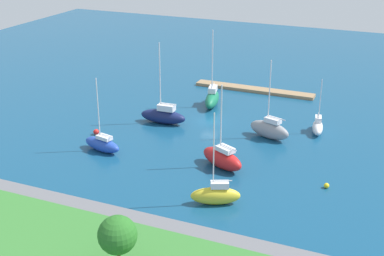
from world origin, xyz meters
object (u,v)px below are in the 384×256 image
object	(u,v)px
sailboat_blue_by_breakwater	(102,144)
mooring_buoy_red	(96,132)
sailboat_green_lone_north	(212,98)
pier_dock	(254,90)
sailboat_white_along_channel	(318,126)
sailboat_red_west_end	(222,158)
sailboat_navy_lone_south	(163,115)
sailboat_yellow_east_end	(216,195)
sailboat_gray_outer_mooring	(269,129)
mooring_buoy_yellow	(327,186)
park_tree_west	(117,235)

from	to	relation	value
sailboat_blue_by_breakwater	mooring_buoy_red	bearing A→B (deg)	-37.39
sailboat_green_lone_north	pier_dock	bearing A→B (deg)	145.94
sailboat_green_lone_north	sailboat_white_along_channel	xyz separation A→B (m)	(-19.08, 4.82, -0.38)
sailboat_green_lone_north	mooring_buoy_red	size ratio (longest dim) A/B	15.16
sailboat_red_west_end	sailboat_white_along_channel	bearing A→B (deg)	-92.31
sailboat_blue_by_breakwater	sailboat_red_west_end	world-z (taller)	sailboat_red_west_end
sailboat_navy_lone_south	sailboat_yellow_east_end	xyz separation A→B (m)	(-16.67, 20.36, -0.09)
pier_dock	sailboat_red_west_end	xyz separation A→B (m)	(-5.65, 32.54, 1.08)
sailboat_yellow_east_end	sailboat_gray_outer_mooring	xyz separation A→B (m)	(-0.41, -21.18, 0.21)
sailboat_white_along_channel	sailboat_blue_by_breakwater	world-z (taller)	sailboat_blue_by_breakwater
sailboat_navy_lone_south	sailboat_gray_outer_mooring	xyz separation A→B (m)	(-17.08, -0.83, 0.12)
sailboat_yellow_east_end	mooring_buoy_yellow	size ratio (longest dim) A/B	17.11
sailboat_red_west_end	sailboat_green_lone_north	bearing A→B (deg)	-39.46
sailboat_red_west_end	sailboat_blue_by_breakwater	bearing A→B (deg)	31.88
mooring_buoy_yellow	mooring_buoy_red	distance (m)	35.15
mooring_buoy_red	mooring_buoy_yellow	bearing A→B (deg)	174.74
park_tree_west	sailboat_gray_outer_mooring	bearing A→B (deg)	-95.67
sailboat_red_west_end	park_tree_west	bearing A→B (deg)	114.59
sailboat_green_lone_north	sailboat_yellow_east_end	bearing A→B (deg)	9.39
park_tree_west	sailboat_gray_outer_mooring	size ratio (longest dim) A/B	0.43
park_tree_west	sailboat_white_along_channel	xyz separation A→B (m)	(-9.88, -42.27, -3.70)
sailboat_red_west_end	mooring_buoy_yellow	size ratio (longest dim) A/B	17.20
sailboat_red_west_end	mooring_buoy_red	size ratio (longest dim) A/B	12.91
sailboat_navy_lone_south	sailboat_yellow_east_end	distance (m)	26.31
sailboat_blue_by_breakwater	mooring_buoy_yellow	bearing A→B (deg)	-165.45
park_tree_west	sailboat_red_west_end	size ratio (longest dim) A/B	0.45
sailboat_yellow_east_end	sailboat_red_west_end	bearing A→B (deg)	-98.04
sailboat_blue_by_breakwater	sailboat_gray_outer_mooring	size ratio (longest dim) A/B	0.90
sailboat_white_along_channel	sailboat_navy_lone_south	size ratio (longest dim) A/B	0.66
sailboat_white_along_channel	sailboat_blue_by_breakwater	size ratio (longest dim) A/B	0.80
sailboat_yellow_east_end	sailboat_blue_by_breakwater	bearing A→B (deg)	-44.40
park_tree_west	mooring_buoy_red	distance (m)	35.24
sailboat_gray_outer_mooring	mooring_buoy_yellow	xyz separation A→B (m)	(-10.67, 12.26, -1.10)
pier_dock	mooring_buoy_yellow	size ratio (longest dim) A/B	34.23
sailboat_navy_lone_south	mooring_buoy_red	bearing A→B (deg)	45.51
sailboat_white_along_channel	mooring_buoy_yellow	bearing A→B (deg)	2.96
sailboat_blue_by_breakwater	sailboat_red_west_end	distance (m)	17.37
sailboat_white_along_channel	sailboat_blue_by_breakwater	xyz separation A→B (m)	(26.47, 18.71, 0.07)
sailboat_navy_lone_south	sailboat_blue_by_breakwater	bearing A→B (deg)	72.95
park_tree_west	sailboat_red_west_end	bearing A→B (deg)	-91.55
mooring_buoy_yellow	sailboat_white_along_channel	bearing A→B (deg)	-75.40
sailboat_white_along_channel	mooring_buoy_red	size ratio (longest dim) A/B	9.70
sailboat_navy_lone_south	mooring_buoy_red	xyz separation A→B (m)	(7.26, 8.21, -0.87)
sailboat_navy_lone_south	sailboat_red_west_end	world-z (taller)	sailboat_navy_lone_south
sailboat_red_west_end	mooring_buoy_red	world-z (taller)	sailboat_red_west_end
mooring_buoy_yellow	mooring_buoy_red	xyz separation A→B (m)	(35.00, -3.22, 0.11)
sailboat_yellow_east_end	mooring_buoy_yellow	bearing A→B (deg)	-165.00
sailboat_blue_by_breakwater	sailboat_navy_lone_south	bearing A→B (deg)	-92.17
sailboat_green_lone_north	sailboat_red_west_end	world-z (taller)	sailboat_green_lone_north
park_tree_west	sailboat_white_along_channel	bearing A→B (deg)	-103.15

